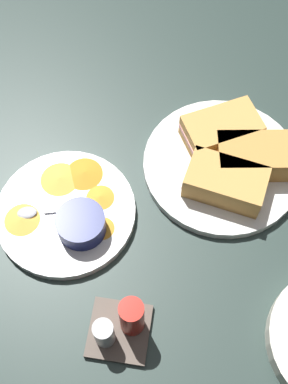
{
  "coord_description": "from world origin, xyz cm",
  "views": [
    {
      "loc": [
        5.73,
        43.26,
        75.73
      ],
      "look_at": [
        11.66,
        4.35,
        3.0
      ],
      "focal_mm": 46.54,
      "sensor_mm": 36.0,
      "label": 1
    }
  ],
  "objects": [
    {
      "name": "sandwich_half_far",
      "position": [
        -6.11,
        -4.89,
        4.0
      ],
      "size": [
        14.21,
        9.58,
        4.8
      ],
      "color": "#C68C42",
      "rests_on": "plate_sandwich_main"
    },
    {
      "name": "spoon_by_gravy_ramekin",
      "position": [
        29.0,
        10.24,
        1.96
      ],
      "size": [
        9.9,
        4.03,
        0.8
      ],
      "color": "silver",
      "rests_on": "plate_chips_companion"
    },
    {
      "name": "sandwich_half_extra",
      "position": [
        -0.24,
        -9.46,
        4.0
      ],
      "size": [
        15.06,
        12.98,
        4.8
      ],
      "color": "tan",
      "rests_on": "plate_sandwich_main"
    },
    {
      "name": "condiment_caddy",
      "position": [
        11.54,
        26.71,
        3.41
      ],
      "size": [
        9.0,
        9.0,
        9.5
      ],
      "color": "brown",
      "rests_on": "ground_plane"
    },
    {
      "name": "plantain_chip_scatter",
      "position": [
        24.38,
        5.93,
        1.9
      ],
      "size": [
        19.74,
        17.56,
        0.6
      ],
      "color": "gold",
      "rests_on": "plate_chips_companion"
    },
    {
      "name": "ramekin_light_gravy",
      "position": [
        20.71,
        11.86,
        3.57
      ],
      "size": [
        7.94,
        7.94,
        3.66
      ],
      "color": "#0C144C",
      "rests_on": "plate_chips_companion"
    },
    {
      "name": "plate_chips_companion",
      "position": [
        24.22,
        8.94,
        0.8
      ],
      "size": [
        23.4,
        23.4,
        1.6
      ],
      "primitive_type": "cylinder",
      "color": "white",
      "rests_on": "ground_plane"
    },
    {
      "name": "ground_plane",
      "position": [
        0.0,
        0.0,
        -1.5
      ],
      "size": [
        110.0,
        110.0,
        3.0
      ],
      "primitive_type": "cube",
      "color": "#283833"
    },
    {
      "name": "sandwich_half_near",
      "position": [
        -1.54,
        0.98,
        4.0
      ],
      "size": [
        14.34,
        9.92,
        4.8
      ],
      "color": "tan",
      "rests_on": "plate_sandwich_main"
    },
    {
      "name": "plate_sandwich_main",
      "position": [
        -0.89,
        -4.24,
        0.8
      ],
      "size": [
        27.69,
        27.69,
        1.6
      ],
      "primitive_type": "cylinder",
      "color": "white",
      "rests_on": "ground_plane"
    },
    {
      "name": "spoon_by_dark_ramekin",
      "position": [
        -2.11,
        -5.27,
        1.96
      ],
      "size": [
        3.36,
        9.95,
        0.8
      ],
      "color": "silver",
      "rests_on": "plate_sandwich_main"
    },
    {
      "name": "ramekin_dark_sauce",
      "position": [
        -1.1,
        -10.47,
        3.73
      ],
      "size": [
        6.48,
        6.48,
        3.97
      ],
      "color": "#0C144C",
      "rests_on": "plate_sandwich_main"
    }
  ]
}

